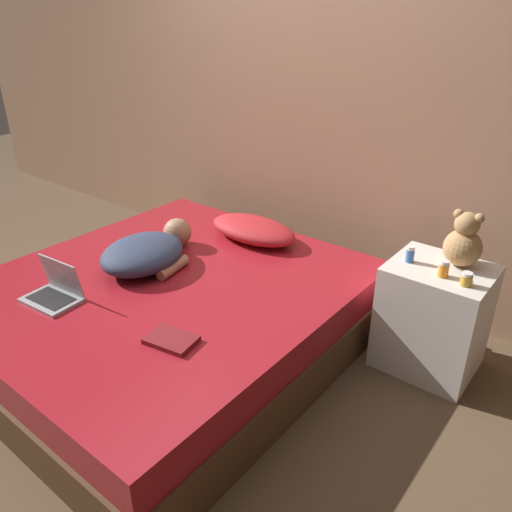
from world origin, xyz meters
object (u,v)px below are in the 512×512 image
Objects in this scene: pillow at (253,229)px; teddy_bear at (464,242)px; laptop at (55,291)px; bottle_orange at (444,269)px; person_lying at (148,251)px; book at (171,340)px; bottle_amber at (467,279)px; bottle_blue at (410,254)px.

pillow is 1.25m from teddy_bear.
laptop is 1.90m from bottle_orange.
book is at bearing -44.48° from person_lying.
bottle_amber is at bearing -8.28° from bottle_orange.
bottle_orange is at bearing 31.33° from laptop.
bottle_blue reaches higher than laptop.
pillow is 0.86× the size of person_lying.
laptop is 1.25× the size of book.
bottle_amber reaches higher than person_lying.
bottle_blue reaches higher than person_lying.
bottle_blue reaches higher than pillow.
bottle_orange is at bearing -96.99° from teddy_bear.
bottle_orange reaches higher than pillow.
teddy_bear is 0.23m from bottle_amber.
person_lying is 8.46× the size of bottle_orange.
bottle_amber is (0.09, -0.19, -0.09)m from teddy_bear.
laptop reaches higher than person_lying.
bottle_blue is (1.27, 0.63, 0.12)m from person_lying.
teddy_bear is at bearing 31.19° from bottle_blue.
book is at bearing -124.59° from teddy_bear.
laptop is 0.73m from book.
person_lying is 0.55m from laptop.
laptop is 3.58× the size of bottle_orange.
laptop is (-0.32, -1.19, -0.02)m from pillow.
bottle_blue is at bearing -148.81° from teddy_bear.
person_lying is at bearing -111.15° from pillow.
book is (0.65, -0.43, -0.07)m from person_lying.
laptop is at bearing -145.86° from bottle_amber.
laptop is at bearing -138.69° from bottle_blue.
person_lying reaches higher than book.
book is at bearing -119.93° from bottle_blue.
person_lying is (-0.25, -0.64, 0.02)m from pillow.
bottle_blue is at bearing -0.54° from pillow.
book is at bearing -69.34° from pillow.
teddy_bear reaches higher than laptop.
book is (-0.82, -1.19, -0.28)m from teddy_bear.
bottle_amber is 1.37m from book.
person_lying is 1.42m from bottle_blue.
laptop is 2.04m from teddy_bear.
pillow is 1.03m from bottle_blue.
book is at bearing -132.40° from bottle_amber.
teddy_bear is 0.19m from bottle_orange.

